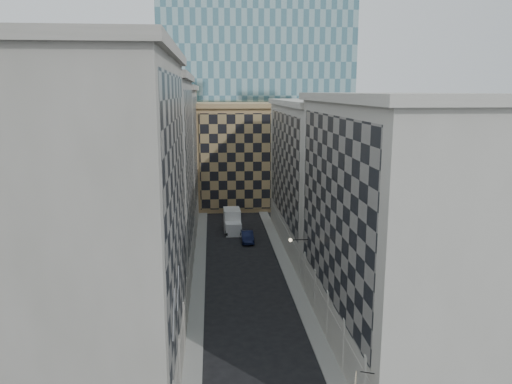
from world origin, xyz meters
TOP-DOWN VIEW (x-y plane):
  - sidewalk_west at (-5.25, 30.00)m, footprint 1.50×100.00m
  - sidewalk_east at (5.25, 30.00)m, footprint 1.50×100.00m
  - bldg_left_a at (-10.88, 11.00)m, footprint 10.80×22.80m
  - bldg_left_b at (-10.88, 33.00)m, footprint 10.80×22.80m
  - bldg_left_c at (-10.88, 55.00)m, footprint 10.80×22.80m
  - bldg_right_a at (10.88, 15.00)m, footprint 10.80×26.80m
  - bldg_right_b at (10.89, 42.00)m, footprint 10.80×28.80m
  - tan_block at (2.00, 67.90)m, footprint 16.80×14.80m
  - church_tower at (0.00, 82.00)m, footprint 7.20×7.20m
  - flagpoles_left at (-5.90, 6.00)m, footprint 0.10×6.33m
  - bracket_lamp at (4.38, 24.00)m, footprint 1.98×0.36m
  - box_truck at (-0.61, 49.39)m, footprint 2.59×6.07m
  - dark_car at (1.25, 43.85)m, footprint 1.66×4.74m
  - shop_sign at (4.96, 3.00)m, footprint 1.26×0.71m

SIDE VIEW (x-z plane):
  - sidewalk_west at x=-5.25m, z-range 0.00..0.15m
  - sidewalk_east at x=5.25m, z-range 0.00..0.15m
  - dark_car at x=1.25m, z-range 0.00..1.56m
  - box_truck at x=-0.61m, z-range -0.21..3.08m
  - shop_sign at x=4.96m, z-range 3.42..4.24m
  - bracket_lamp at x=4.38m, z-range 6.02..6.38m
  - flagpoles_left at x=-5.90m, z-range 6.83..9.17m
  - tan_block at x=2.00m, z-range 0.04..18.84m
  - bldg_right_b at x=10.89m, z-range 0.00..19.70m
  - bldg_right_a at x=10.88m, z-range -0.03..20.67m
  - bldg_left_c at x=-10.88m, z-range -0.02..21.68m
  - bldg_left_b at x=-10.88m, z-range -0.03..22.67m
  - bldg_left_a at x=-10.88m, z-range -0.03..23.67m
  - church_tower at x=0.00m, z-range 1.20..52.70m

